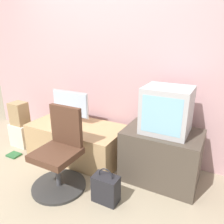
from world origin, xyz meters
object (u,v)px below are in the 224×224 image
at_px(cardboard_box_lower, 22,134).
at_px(book, 14,155).
at_px(handbag, 106,188).
at_px(mouse, 75,126).
at_px(main_monitor, 70,106).
at_px(office_chair, 60,157).
at_px(crt_tv, 167,110).
at_px(keyboard, 63,124).

relative_size(cardboard_box_lower, book, 2.00).
bearing_deg(handbag, mouse, 145.22).
relative_size(main_monitor, mouse, 8.47).
xyz_separation_m(office_chair, cardboard_box_lower, (-1.13, 0.46, -0.17)).
bearing_deg(office_chair, mouse, 110.34).
height_order(mouse, office_chair, office_chair).
bearing_deg(handbag, main_monitor, 143.97).
bearing_deg(office_chair, cardboard_box_lower, 158.05).
bearing_deg(crt_tv, mouse, -174.97).
distance_m(crt_tv, cardboard_box_lower, 2.17).
relative_size(office_chair, handbag, 2.35).
relative_size(mouse, handbag, 0.18).
bearing_deg(keyboard, handbag, -28.61).
relative_size(crt_tv, book, 2.89).
xyz_separation_m(keyboard, office_chair, (0.40, -0.53, -0.11)).
distance_m(cardboard_box_lower, handbag, 1.74).
distance_m(keyboard, handbag, 1.12).
xyz_separation_m(cardboard_box_lower, book, (0.15, -0.29, -0.15)).
relative_size(keyboard, mouse, 4.18).
xyz_separation_m(main_monitor, crt_tv, (1.30, -0.06, 0.17)).
distance_m(crt_tv, handbag, 1.00).
xyz_separation_m(crt_tv, handbag, (-0.38, -0.62, -0.69)).
xyz_separation_m(main_monitor, keyboard, (-0.02, -0.15, -0.21)).
bearing_deg(cardboard_box_lower, main_monitor, 16.82).
bearing_deg(book, mouse, 24.97).
bearing_deg(main_monitor, crt_tv, -2.45).
relative_size(keyboard, book, 1.68).
bearing_deg(book, office_chair, -9.42).
relative_size(main_monitor, keyboard, 2.03).
height_order(keyboard, cardboard_box_lower, keyboard).
height_order(handbag, book, handbag).
height_order(keyboard, book, keyboard).
bearing_deg(keyboard, book, -147.88).
relative_size(main_monitor, handbag, 1.53).
xyz_separation_m(office_chair, book, (-0.98, 0.16, -0.33)).
height_order(mouse, crt_tv, crt_tv).
height_order(cardboard_box_lower, book, cardboard_box_lower).
bearing_deg(keyboard, main_monitor, 81.00).
bearing_deg(cardboard_box_lower, handbag, -14.78).
bearing_deg(mouse, crt_tv, 5.03).
bearing_deg(keyboard, crt_tv, 4.26).
relative_size(mouse, office_chair, 0.08).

